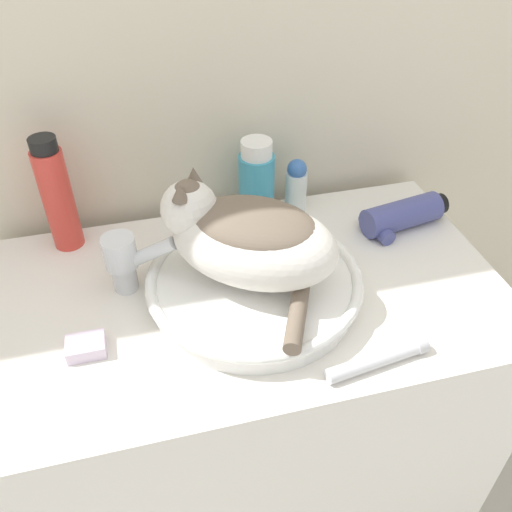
% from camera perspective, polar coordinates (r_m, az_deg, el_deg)
% --- Properties ---
extents(wall_back, '(8.00, 0.05, 2.40)m').
position_cam_1_polar(wall_back, '(1.09, -5.17, 20.35)').
color(wall_back, beige).
rests_on(wall_back, ground_plane).
extents(vanity_counter, '(0.93, 0.53, 0.88)m').
position_cam_1_polar(vanity_counter, '(1.32, -0.57, -17.69)').
color(vanity_counter, white).
rests_on(vanity_counter, ground_plane).
extents(sink_basin, '(0.38, 0.38, 0.05)m').
position_cam_1_polar(sink_basin, '(0.95, -0.19, -2.94)').
color(sink_basin, white).
rests_on(sink_basin, vanity_counter).
extents(cat, '(0.33, 0.35, 0.18)m').
position_cam_1_polar(cat, '(0.89, -0.92, 2.09)').
color(cat, silver).
rests_on(cat, sink_basin).
extents(faucet, '(0.13, 0.07, 0.12)m').
position_cam_1_polar(faucet, '(0.97, -13.53, -0.36)').
color(faucet, silver).
rests_on(faucet, vanity_counter).
extents(deodorant_stick, '(0.05, 0.05, 0.12)m').
position_cam_1_polar(deodorant_stick, '(1.15, 4.24, 7.36)').
color(deodorant_stick, silver).
rests_on(deodorant_stick, vanity_counter).
extents(mouthwash_bottle, '(0.07, 0.07, 0.18)m').
position_cam_1_polar(mouthwash_bottle, '(1.12, 0.05, 7.82)').
color(mouthwash_bottle, teal).
rests_on(mouthwash_bottle, vanity_counter).
extents(shampoo_bottle_tall, '(0.06, 0.06, 0.23)m').
position_cam_1_polar(shampoo_bottle_tall, '(1.09, -20.20, 5.97)').
color(shampoo_bottle_tall, '#DB3D33').
rests_on(shampoo_bottle_tall, vanity_counter).
extents(cream_tube, '(0.18, 0.05, 0.03)m').
position_cam_1_polar(cream_tube, '(0.88, 12.83, -10.57)').
color(cream_tube, silver).
rests_on(cream_tube, vanity_counter).
extents(hair_dryer, '(0.19, 0.10, 0.06)m').
position_cam_1_polar(hair_dryer, '(1.15, 14.97, 4.12)').
color(hair_dryer, '#474C8C').
rests_on(hair_dryer, vanity_counter).
extents(soap_bar, '(0.06, 0.05, 0.02)m').
position_cam_1_polar(soap_bar, '(0.91, -17.46, -9.09)').
color(soap_bar, silver).
rests_on(soap_bar, vanity_counter).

